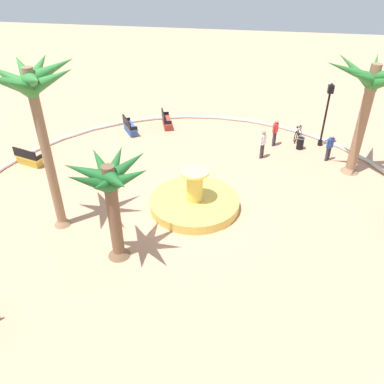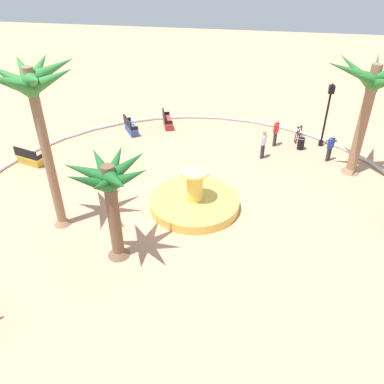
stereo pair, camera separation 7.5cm
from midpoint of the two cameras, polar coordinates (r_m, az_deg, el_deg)
name	(u,v)px [view 2 (the right image)]	position (r m, az deg, el deg)	size (l,w,h in m)	color
ground_plane	(191,211)	(18.06, -0.04, -2.82)	(80.00, 80.00, 0.00)	tan
plaza_curb	(191,210)	(18.00, -0.04, -2.56)	(21.85, 21.85, 0.20)	silver
fountain	(195,202)	(18.16, 0.50, -1.44)	(4.12, 4.12, 1.99)	gold
palm_tree_near_fountain	(34,99)	(15.60, -21.74, 12.45)	(3.51, 3.53, 7.11)	#8E6B4C
palm_tree_by_curb	(371,91)	(20.90, 24.64, 13.15)	(4.60, 4.38, 5.97)	#8E6B4C
palm_tree_mid_plaza	(110,187)	(14.15, -11.66, 0.73)	(3.18, 3.16, 4.33)	brown
bench_west	(30,159)	(23.31, -22.39, 4.49)	(1.68, 0.94, 1.00)	gold
bench_north	(131,128)	(25.50, -8.79, 9.20)	(1.31, 1.61, 1.00)	#335BA8
bench_southeast	(167,122)	(26.12, -3.55, 10.14)	(1.00, 1.68, 1.00)	#B73D33
lamppost	(327,110)	(24.10, 19.12, 11.15)	(0.32, 0.32, 3.82)	black
trash_bin	(301,143)	(24.03, 15.59, 6.84)	(0.46, 0.46, 0.73)	black
bicycle_by_lamppost	(298,133)	(25.24, 15.25, 8.21)	(0.63, 1.66, 0.94)	black
person_cyclist_helmet	(330,146)	(22.97, 19.49, 6.25)	(0.42, 0.38, 1.60)	#33333D
person_cyclist_photo	(276,131)	(23.84, 12.14, 8.59)	(0.33, 0.48, 1.66)	#33333D
person_pedestrian_stroll	(263,143)	(22.31, 10.39, 6.98)	(0.34, 0.47, 1.65)	#33333D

